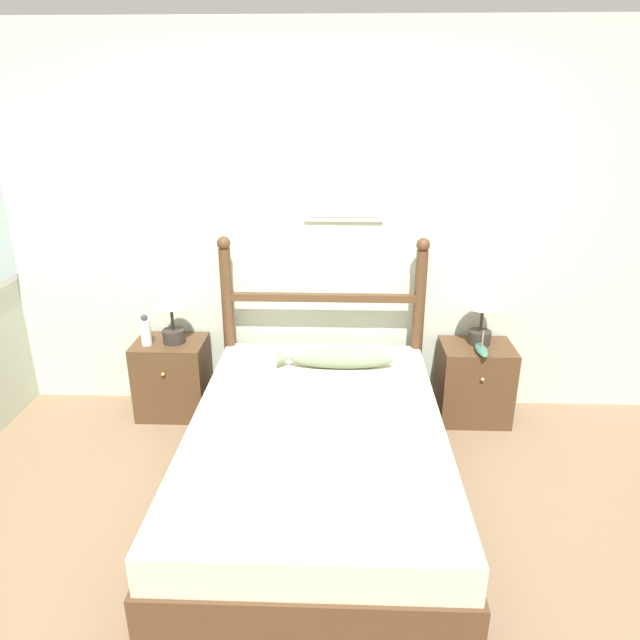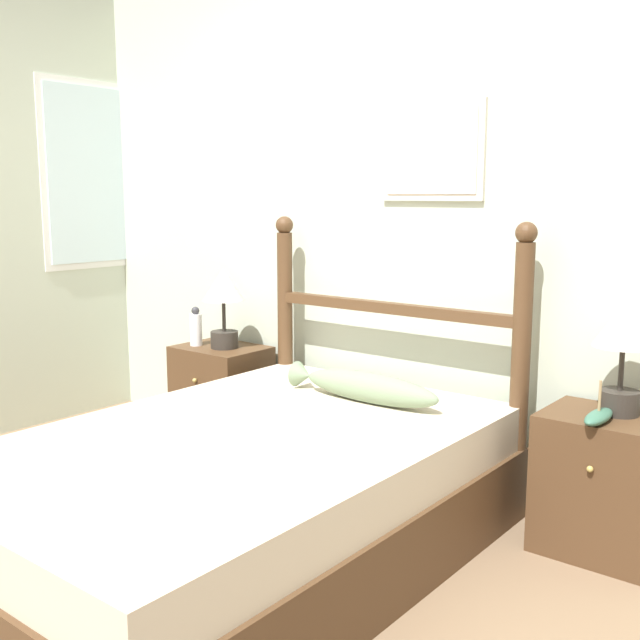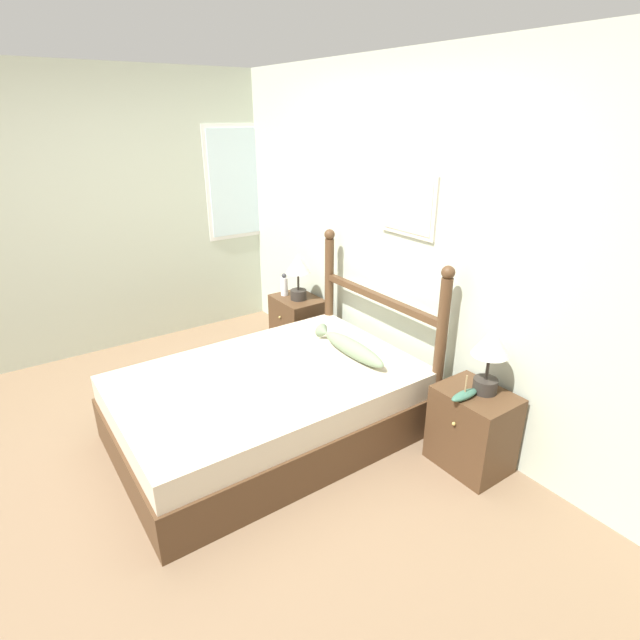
# 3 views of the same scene
# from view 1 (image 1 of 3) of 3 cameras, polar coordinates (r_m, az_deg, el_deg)

# --- Properties ---
(ground_plane) EXTENTS (16.00, 16.00, 0.00)m
(ground_plane) POSITION_cam_1_polar(r_m,az_deg,el_deg) (2.91, -1.84, -24.27)
(ground_plane) COLOR #7A6047
(wall_back) EXTENTS (6.40, 0.08, 2.55)m
(wall_back) POSITION_cam_1_polar(r_m,az_deg,el_deg) (3.86, -0.33, 9.15)
(wall_back) COLOR beige
(wall_back) RESTS_ON ground_plane
(bed) EXTENTS (1.37, 2.06, 0.49)m
(bed) POSITION_cam_1_polar(r_m,az_deg,el_deg) (3.20, -0.33, -13.84)
(bed) COLOR #4C331E
(bed) RESTS_ON ground_plane
(headboard) EXTENTS (1.38, 0.09, 1.25)m
(headboard) POSITION_cam_1_polar(r_m,az_deg,el_deg) (3.87, 0.27, -0.04)
(headboard) COLOR #4C331E
(headboard) RESTS_ON ground_plane
(nightstand_left) EXTENTS (0.47, 0.39, 0.54)m
(nightstand_left) POSITION_cam_1_polar(r_m,az_deg,el_deg) (4.13, -14.50, -5.56)
(nightstand_left) COLOR #4C331E
(nightstand_left) RESTS_ON ground_plane
(nightstand_right) EXTENTS (0.47, 0.39, 0.54)m
(nightstand_right) POSITION_cam_1_polar(r_m,az_deg,el_deg) (4.07, 15.16, -6.02)
(nightstand_right) COLOR #4C331E
(nightstand_right) RESTS_ON ground_plane
(table_lamp_left) EXTENTS (0.22, 0.22, 0.43)m
(table_lamp_left) POSITION_cam_1_polar(r_m,az_deg,el_deg) (3.90, -14.72, 1.75)
(table_lamp_left) COLOR #2D2823
(table_lamp_left) RESTS_ON nightstand_left
(table_lamp_right) EXTENTS (0.22, 0.22, 0.43)m
(table_lamp_right) POSITION_cam_1_polar(r_m,az_deg,el_deg) (3.90, 16.02, 1.64)
(table_lamp_right) COLOR #2D2823
(table_lamp_right) RESTS_ON nightstand_right
(bottle) EXTENTS (0.07, 0.07, 0.22)m
(bottle) POSITION_cam_1_polar(r_m,az_deg,el_deg) (3.97, -17.04, -1.07)
(bottle) COLOR white
(bottle) RESTS_ON nightstand_left
(model_boat) EXTENTS (0.07, 0.22, 0.16)m
(model_boat) POSITION_cam_1_polar(r_m,az_deg,el_deg) (3.84, 15.85, -2.88)
(model_boat) COLOR #386651
(model_boat) RESTS_ON nightstand_right
(fish_pillow) EXTENTS (0.74, 0.12, 0.13)m
(fish_pillow) POSITION_cam_1_polar(r_m,az_deg,el_deg) (3.60, 1.62, -3.87)
(fish_pillow) COLOR gray
(fish_pillow) RESTS_ON bed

